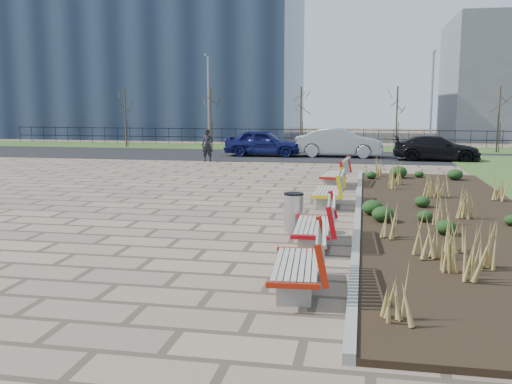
% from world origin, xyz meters
% --- Properties ---
extents(ground, '(120.00, 120.00, 0.00)m').
position_xyz_m(ground, '(0.00, 0.00, 0.00)').
color(ground, '#86715C').
rests_on(ground, ground).
extents(planting_bed, '(4.50, 18.00, 0.10)m').
position_xyz_m(planting_bed, '(6.25, 5.00, 0.05)').
color(planting_bed, black).
rests_on(planting_bed, ground).
extents(planting_curb, '(0.16, 18.00, 0.15)m').
position_xyz_m(planting_curb, '(3.92, 5.00, 0.07)').
color(planting_curb, gray).
rests_on(planting_curb, ground).
extents(grass_verge_far, '(80.00, 5.00, 0.04)m').
position_xyz_m(grass_verge_far, '(0.00, 28.00, 0.02)').
color(grass_verge_far, '#33511E').
rests_on(grass_verge_far, ground).
extents(road, '(80.00, 7.00, 0.02)m').
position_xyz_m(road, '(0.00, 22.00, 0.01)').
color(road, black).
rests_on(road, ground).
extents(bench_a, '(1.05, 2.16, 1.00)m').
position_xyz_m(bench_a, '(3.00, -1.45, 0.50)').
color(bench_a, '#A51E0B').
rests_on(bench_a, ground).
extents(bench_b, '(0.98, 2.13, 1.00)m').
position_xyz_m(bench_b, '(3.00, 1.57, 0.50)').
color(bench_b, red).
rests_on(bench_b, ground).
extents(bench_c, '(0.92, 2.11, 1.00)m').
position_xyz_m(bench_c, '(3.00, 6.42, 0.50)').
color(bench_c, yellow).
rests_on(bench_c, ground).
extents(bench_d, '(1.09, 2.17, 1.00)m').
position_xyz_m(bench_d, '(3.00, 10.51, 0.50)').
color(bench_d, '#AE160B').
rests_on(bench_d, ground).
extents(litter_bin, '(0.45, 0.45, 0.92)m').
position_xyz_m(litter_bin, '(2.44, 2.80, 0.46)').
color(litter_bin, '#B2B2B7').
rests_on(litter_bin, ground).
extents(pedestrian, '(0.63, 0.42, 1.70)m').
position_xyz_m(pedestrian, '(-3.93, 18.21, 0.85)').
color(pedestrian, black).
rests_on(pedestrian, ground).
extents(car_blue, '(4.39, 1.80, 1.49)m').
position_xyz_m(car_blue, '(-1.61, 21.71, 0.77)').
color(car_blue, '#12154E').
rests_on(car_blue, road).
extents(car_silver, '(4.87, 1.88, 1.58)m').
position_xyz_m(car_silver, '(2.69, 21.99, 0.81)').
color(car_silver, '#94979B').
rests_on(car_silver, road).
extents(car_black, '(4.54, 2.01, 1.30)m').
position_xyz_m(car_black, '(7.77, 20.85, 0.67)').
color(car_black, black).
rests_on(car_black, road).
extents(tree_a, '(1.40, 1.40, 4.00)m').
position_xyz_m(tree_a, '(-12.00, 26.50, 2.04)').
color(tree_a, '#4C3D2D').
rests_on(tree_a, grass_verge_far).
extents(tree_b, '(1.40, 1.40, 4.00)m').
position_xyz_m(tree_b, '(-6.00, 26.50, 2.04)').
color(tree_b, '#4C3D2D').
rests_on(tree_b, grass_verge_far).
extents(tree_c, '(1.40, 1.40, 4.00)m').
position_xyz_m(tree_c, '(0.00, 26.50, 2.04)').
color(tree_c, '#4C3D2D').
rests_on(tree_c, grass_verge_far).
extents(tree_d, '(1.40, 1.40, 4.00)m').
position_xyz_m(tree_d, '(6.00, 26.50, 2.04)').
color(tree_d, '#4C3D2D').
rests_on(tree_d, grass_verge_far).
extents(tree_e, '(1.40, 1.40, 4.00)m').
position_xyz_m(tree_e, '(12.00, 26.50, 2.04)').
color(tree_e, '#4C3D2D').
rests_on(tree_e, grass_verge_far).
extents(lamp_west, '(0.24, 0.60, 6.00)m').
position_xyz_m(lamp_west, '(-6.00, 26.00, 3.04)').
color(lamp_west, gray).
rests_on(lamp_west, grass_verge_far).
extents(lamp_east, '(0.24, 0.60, 6.00)m').
position_xyz_m(lamp_east, '(8.00, 26.00, 3.04)').
color(lamp_east, gray).
rests_on(lamp_east, grass_verge_far).
extents(railing_fence, '(44.00, 0.10, 1.20)m').
position_xyz_m(railing_fence, '(0.00, 29.50, 0.64)').
color(railing_fence, black).
rests_on(railing_fence, grass_verge_far).
extents(building_glass, '(40.00, 14.00, 15.00)m').
position_xyz_m(building_glass, '(-22.00, 40.00, 7.50)').
color(building_glass, '#192338').
rests_on(building_glass, ground).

